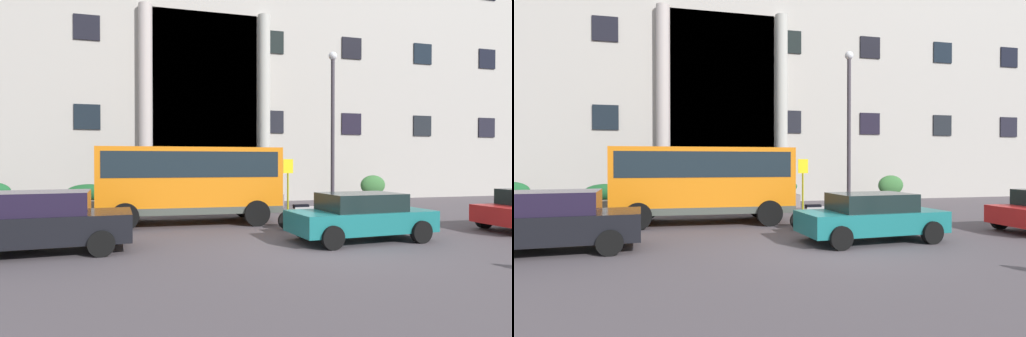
% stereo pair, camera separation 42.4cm
% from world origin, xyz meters
% --- Properties ---
extents(ground_plane, '(80.00, 64.00, 0.12)m').
position_xyz_m(ground_plane, '(0.00, 0.00, -0.06)').
color(ground_plane, '#4F474D').
extents(office_building_facade, '(43.73, 9.61, 20.87)m').
position_xyz_m(office_building_facade, '(-0.00, 17.48, 10.43)').
color(office_building_facade, '#AEA8A0').
rests_on(office_building_facade, ground_plane).
extents(orange_minibus, '(6.40, 2.92, 2.76)m').
position_xyz_m(orange_minibus, '(-2.93, 5.50, 1.65)').
color(orange_minibus, orange).
rests_on(orange_minibus, ground_plane).
extents(bus_stop_sign, '(0.44, 0.08, 2.37)m').
position_xyz_m(bus_stop_sign, '(1.31, 6.92, 1.48)').
color(bus_stop_sign, '#969915').
rests_on(bus_stop_sign, ground_plane).
extents(hedge_planter_entrance_left, '(2.04, 0.87, 1.45)m').
position_xyz_m(hedge_planter_entrance_left, '(-2.86, 10.70, 0.70)').
color(hedge_planter_entrance_left, '#6E6458').
rests_on(hedge_planter_entrance_left, ground_plane).
extents(hedge_planter_east, '(1.52, 0.73, 1.54)m').
position_xyz_m(hedge_planter_east, '(7.43, 10.37, 0.75)').
color(hedge_planter_east, '#67625A').
rests_on(hedge_planter_east, ground_plane).
extents(hedge_planter_far_east, '(1.89, 0.96, 1.41)m').
position_xyz_m(hedge_planter_far_east, '(1.12, 10.11, 0.68)').
color(hedge_planter_far_east, gray).
rests_on(hedge_planter_far_east, ground_plane).
extents(hedge_planter_far_west, '(1.94, 0.75, 1.24)m').
position_xyz_m(hedge_planter_far_west, '(-7.13, 10.39, 0.60)').
color(hedge_planter_far_west, gray).
rests_on(hedge_planter_far_west, ground_plane).
extents(parked_estate_mid, '(4.53, 2.30, 1.51)m').
position_xyz_m(parked_estate_mid, '(-7.08, 1.40, 0.77)').
color(parked_estate_mid, black).
rests_on(parked_estate_mid, ground_plane).
extents(parked_sedan_far, '(4.15, 2.14, 1.35)m').
position_xyz_m(parked_sedan_far, '(1.37, 0.86, 0.70)').
color(parked_sedan_far, '#176869').
rests_on(parked_sedan_far, ground_plane).
extents(motorcycle_far_end, '(1.95, 0.55, 0.89)m').
position_xyz_m(motorcycle_far_end, '(0.62, 3.22, 0.46)').
color(motorcycle_far_end, black).
rests_on(motorcycle_far_end, ground_plane).
extents(lamppost_plaza_centre, '(0.40, 0.40, 7.47)m').
position_xyz_m(lamppost_plaza_centre, '(4.01, 8.22, 4.36)').
color(lamppost_plaza_centre, '#39333C').
rests_on(lamppost_plaza_centre, ground_plane).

